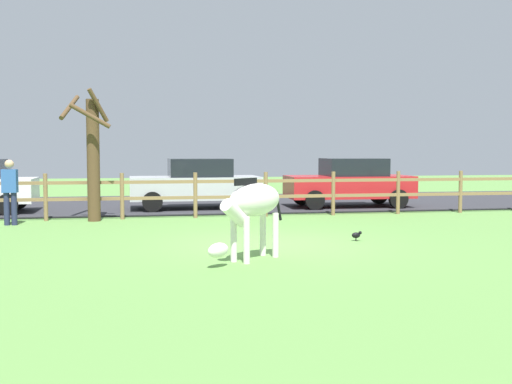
{
  "coord_description": "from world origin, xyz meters",
  "views": [
    {
      "loc": [
        -2.46,
        -11.99,
        1.89
      ],
      "look_at": [
        -0.09,
        1.03,
        0.98
      ],
      "focal_mm": 43.21,
      "sensor_mm": 36.0,
      "label": 1
    }
  ],
  "objects": [
    {
      "name": "ground_plane",
      "position": [
        0.0,
        0.0,
        0.0
      ],
      "size": [
        60.0,
        60.0,
        0.0
      ],
      "primitive_type": "plane",
      "color": "#5B8C42"
    },
    {
      "name": "parking_asphalt",
      "position": [
        0.0,
        9.3,
        0.03
      ],
      "size": [
        28.0,
        7.4,
        0.05
      ],
      "primitive_type": "cube",
      "color": "#2D2D33",
      "rests_on": "ground_plane"
    },
    {
      "name": "paddock_fence",
      "position": [
        -0.09,
        5.0,
        0.72
      ],
      "size": [
        21.94,
        0.11,
        1.26
      ],
      "color": "olive",
      "rests_on": "ground_plane"
    },
    {
      "name": "bare_tree",
      "position": [
        -3.8,
        4.69,
        1.76
      ],
      "size": [
        1.29,
        1.34,
        3.47
      ],
      "color": "#513A23",
      "rests_on": "ground_plane"
    },
    {
      "name": "zebra",
      "position": [
        -0.66,
        -1.72,
        0.93
      ],
      "size": [
        1.57,
        1.43,
        1.41
      ],
      "color": "white",
      "rests_on": "ground_plane"
    },
    {
      "name": "crow_on_grass",
      "position": [
        1.85,
        0.07,
        0.13
      ],
      "size": [
        0.22,
        0.1,
        0.2
      ],
      "color": "black",
      "rests_on": "ground_plane"
    },
    {
      "name": "parked_car_red",
      "position": [
        4.06,
        6.97,
        0.84
      ],
      "size": [
        4.02,
        1.93,
        1.56
      ],
      "color": "red",
      "rests_on": "parking_asphalt"
    },
    {
      "name": "parked_car_silver",
      "position": [
        -0.87,
        7.24,
        0.84
      ],
      "size": [
        4.04,
        1.96,
        1.56
      ],
      "color": "#B7BABF",
      "rests_on": "parking_asphalt"
    },
    {
      "name": "visitor_near_fence",
      "position": [
        -5.77,
        4.16,
        0.91
      ],
      "size": [
        0.37,
        0.24,
        1.64
      ],
      "color": "#232847",
      "rests_on": "ground_plane"
    }
  ]
}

